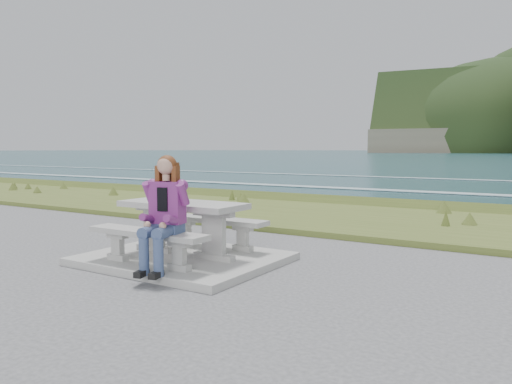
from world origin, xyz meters
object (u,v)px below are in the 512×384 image
Objects in this scene: bench_seaward at (213,224)px; picnic_table at (183,214)px; bench_landward at (147,238)px; seated_woman at (162,229)px.

picnic_table is at bearing -90.00° from bench_seaward.
bench_seaward is (0.00, 0.70, -0.23)m from picnic_table.
bench_seaward is at bearing 90.00° from bench_landward.
bench_landward is at bearing 147.84° from seated_woman.
seated_woman is (0.38, -1.53, 0.17)m from bench_seaward.
picnic_table is at bearing 90.00° from bench_landward.
picnic_table is at bearing 101.41° from seated_woman.
bench_seaward is at bearing 90.83° from seated_woman.
seated_woman is (0.38, -0.83, -0.06)m from picnic_table.
bench_seaward is (0.00, 1.40, 0.00)m from bench_landward.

